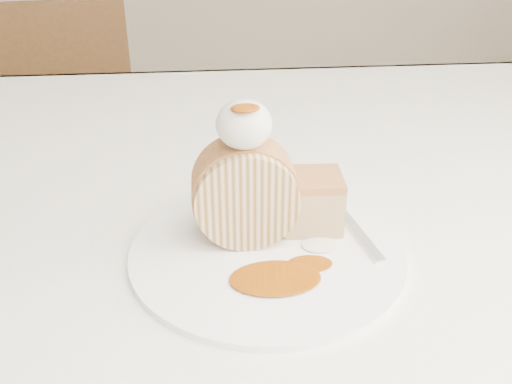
{
  "coord_description": "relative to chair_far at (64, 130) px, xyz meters",
  "views": [
    {
      "loc": [
        -0.01,
        -0.42,
        1.07
      ],
      "look_at": [
        0.04,
        0.05,
        0.81
      ],
      "focal_mm": 40.0,
      "sensor_mm": 36.0,
      "label": 1
    }
  ],
  "objects": [
    {
      "name": "table",
      "position": [
        0.4,
        -0.86,
        0.19
      ],
      "size": [
        1.4,
        0.9,
        0.75
      ],
      "color": "silver",
      "rests_on": "ground"
    },
    {
      "name": "fork",
      "position": [
        0.53,
        -1.01,
        0.29
      ],
      "size": [
        0.05,
        0.16,
        0.0
      ],
      "primitive_type": "cube",
      "rotation": [
        0.0,
        0.0,
        0.18
      ],
      "color": "silver",
      "rests_on": "plate"
    },
    {
      "name": "caramel_drizzle",
      "position": [
        0.42,
        -1.02,
        0.43
      ],
      "size": [
        0.03,
        0.02,
        0.01
      ],
      "primitive_type": "ellipsoid",
      "color": "#7E3905",
      "rests_on": "whipped_cream"
    },
    {
      "name": "chair_far",
      "position": [
        0.0,
        0.0,
        0.0
      ],
      "size": [
        0.44,
        0.44,
        0.82
      ],
      "rotation": [
        0.0,
        0.0,
        3.28
      ],
      "color": "brown",
      "rests_on": "ground"
    },
    {
      "name": "cake_chunk",
      "position": [
        0.49,
        -0.99,
        0.31
      ],
      "size": [
        0.06,
        0.06,
        0.05
      ],
      "primitive_type": "cube",
      "rotation": [
        0.0,
        0.0,
        -0.04
      ],
      "color": "#C17D49",
      "rests_on": "plate"
    },
    {
      "name": "caramel_pool",
      "position": [
        0.44,
        -1.08,
        0.29
      ],
      "size": [
        0.08,
        0.06,
        0.0
      ],
      "primitive_type": null,
      "rotation": [
        0.0,
        0.0,
        -0.04
      ],
      "color": "#7E3905",
      "rests_on": "plate"
    },
    {
      "name": "whipped_cream",
      "position": [
        0.42,
        -1.01,
        0.41
      ],
      "size": [
        0.05,
        0.05,
        0.04
      ],
      "primitive_type": "ellipsoid",
      "color": "white",
      "rests_on": "roulade_slice"
    },
    {
      "name": "plate",
      "position": [
        0.44,
        -1.03,
        0.28
      ],
      "size": [
        0.28,
        0.28,
        0.01
      ],
      "primitive_type": "cylinder",
      "rotation": [
        0.0,
        0.0,
        -0.04
      ],
      "color": "white",
      "rests_on": "table"
    },
    {
      "name": "roulade_slice",
      "position": [
        0.42,
        -1.01,
        0.34
      ],
      "size": [
        0.1,
        0.06,
        0.1
      ],
      "primitive_type": "cylinder",
      "rotation": [
        1.57,
        0.0,
        0.01
      ],
      "color": "#CCB48E",
      "rests_on": "plate"
    }
  ]
}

